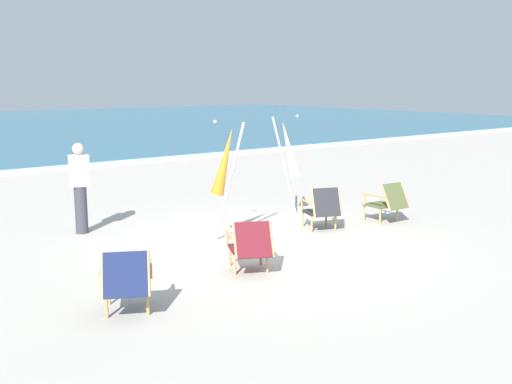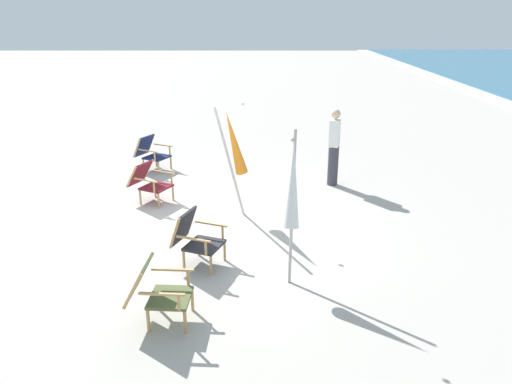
{
  "view_description": "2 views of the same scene",
  "coord_description": "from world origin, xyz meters",
  "px_view_note": "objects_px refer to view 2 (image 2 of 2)",
  "views": [
    {
      "loc": [
        -6.12,
        -7.44,
        2.66
      ],
      "look_at": [
        0.24,
        0.73,
        0.78
      ],
      "focal_mm": 42.0,
      "sensor_mm": 36.0,
      "label": 1
    },
    {
      "loc": [
        7.99,
        1.12,
        3.53
      ],
      "look_at": [
        0.08,
        1.14,
        0.64
      ],
      "focal_mm": 35.0,
      "sensor_mm": 36.0,
      "label": 2
    }
  ],
  "objects_px": {
    "beach_chair_mid_center": "(195,237)",
    "person_near_chairs": "(334,147)",
    "beach_chair_back_right": "(151,152)",
    "umbrella_furled_orange": "(234,144)",
    "beach_chair_front_right": "(149,181)",
    "beach_chair_far_center": "(156,290)",
    "umbrella_furled_white": "(292,186)"
  },
  "relations": [
    {
      "from": "beach_chair_far_center",
      "to": "beach_chair_front_right",
      "type": "xyz_separation_m",
      "value": [
        -4.01,
        -0.89,
        -0.0
      ]
    },
    {
      "from": "beach_chair_far_center",
      "to": "umbrella_furled_orange",
      "type": "bearing_deg",
      "value": 166.02
    },
    {
      "from": "umbrella_furled_orange",
      "to": "person_near_chairs",
      "type": "bearing_deg",
      "value": 130.72
    },
    {
      "from": "beach_chair_mid_center",
      "to": "beach_chair_front_right",
      "type": "bearing_deg",
      "value": -155.21
    },
    {
      "from": "beach_chair_back_right",
      "to": "umbrella_furled_white",
      "type": "relative_size",
      "value": 0.45
    },
    {
      "from": "umbrella_furled_orange",
      "to": "person_near_chairs",
      "type": "relative_size",
      "value": 1.27
    },
    {
      "from": "umbrella_furled_orange",
      "to": "beach_chair_front_right",
      "type": "bearing_deg",
      "value": -113.99
    },
    {
      "from": "person_near_chairs",
      "to": "beach_chair_back_right",
      "type": "bearing_deg",
      "value": -105.01
    },
    {
      "from": "umbrella_furled_white",
      "to": "beach_chair_front_right",
      "type": "bearing_deg",
      "value": -138.86
    },
    {
      "from": "umbrella_furled_orange",
      "to": "person_near_chairs",
      "type": "distance_m",
      "value": 2.72
    },
    {
      "from": "beach_chair_far_center",
      "to": "beach_chair_mid_center",
      "type": "height_order",
      "value": "beach_chair_mid_center"
    },
    {
      "from": "beach_chair_far_center",
      "to": "umbrella_furled_white",
      "type": "bearing_deg",
      "value": 122.94
    },
    {
      "from": "beach_chair_front_right",
      "to": "umbrella_furled_white",
      "type": "distance_m",
      "value": 3.99
    },
    {
      "from": "beach_chair_mid_center",
      "to": "umbrella_furled_orange",
      "type": "xyz_separation_m",
      "value": [
        -1.8,
        0.51,
        0.92
      ]
    },
    {
      "from": "beach_chair_far_center",
      "to": "beach_chair_back_right",
      "type": "bearing_deg",
      "value": -168.41
    },
    {
      "from": "person_near_chairs",
      "to": "umbrella_furled_orange",
      "type": "bearing_deg",
      "value": -49.28
    },
    {
      "from": "umbrella_furled_white",
      "to": "umbrella_furled_orange",
      "type": "xyz_separation_m",
      "value": [
        -2.17,
        -0.86,
        0.01
      ]
    },
    {
      "from": "beach_chair_back_right",
      "to": "beach_chair_front_right",
      "type": "height_order",
      "value": "beach_chair_back_right"
    },
    {
      "from": "umbrella_furled_white",
      "to": "umbrella_furled_orange",
      "type": "relative_size",
      "value": 0.99
    },
    {
      "from": "umbrella_furled_white",
      "to": "umbrella_furled_orange",
      "type": "distance_m",
      "value": 2.34
    },
    {
      "from": "beach_chair_mid_center",
      "to": "person_near_chairs",
      "type": "bearing_deg",
      "value": 144.4
    },
    {
      "from": "beach_chair_back_right",
      "to": "beach_chair_mid_center",
      "type": "bearing_deg",
      "value": 18.41
    },
    {
      "from": "beach_chair_mid_center",
      "to": "umbrella_furled_orange",
      "type": "relative_size",
      "value": 0.41
    },
    {
      "from": "beach_chair_back_right",
      "to": "person_near_chairs",
      "type": "distance_m",
      "value": 4.25
    },
    {
      "from": "beach_chair_back_right",
      "to": "person_near_chairs",
      "type": "relative_size",
      "value": 0.56
    },
    {
      "from": "beach_chair_far_center",
      "to": "person_near_chairs",
      "type": "xyz_separation_m",
      "value": [
        -5.0,
        2.83,
        0.41
      ]
    },
    {
      "from": "beach_chair_mid_center",
      "to": "umbrella_furled_orange",
      "type": "distance_m",
      "value": 2.09
    },
    {
      "from": "beach_chair_mid_center",
      "to": "person_near_chairs",
      "type": "relative_size",
      "value": 0.52
    },
    {
      "from": "beach_chair_front_right",
      "to": "umbrella_furled_white",
      "type": "bearing_deg",
      "value": 41.14
    },
    {
      "from": "beach_chair_far_center",
      "to": "beach_chair_front_right",
      "type": "relative_size",
      "value": 0.83
    },
    {
      "from": "umbrella_furled_white",
      "to": "person_near_chairs",
      "type": "distance_m",
      "value": 4.11
    },
    {
      "from": "umbrella_furled_white",
      "to": "person_near_chairs",
      "type": "xyz_separation_m",
      "value": [
        -3.91,
        1.16,
        -0.5
      ]
    }
  ]
}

